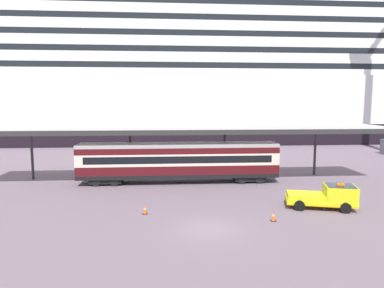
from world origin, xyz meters
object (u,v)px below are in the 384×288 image
(cruise_ship, at_px, (137,76))
(traffic_cone_near, at_px, (145,209))
(quay_bollard, at_px, (324,204))
(train_carriage, at_px, (179,161))
(traffic_cone_mid, at_px, (273,216))
(service_truck, at_px, (327,196))

(cruise_ship, relative_size, traffic_cone_near, 251.80)
(traffic_cone_near, xyz_separation_m, quay_bollard, (13.74, -0.10, 0.18))
(cruise_ship, xyz_separation_m, traffic_cone_near, (4.88, -52.01, -13.89))
(quay_bollard, bearing_deg, train_carriage, 137.44)
(train_carriage, distance_m, quay_bollard, 14.87)
(traffic_cone_near, distance_m, traffic_cone_mid, 9.34)
(cruise_ship, height_order, traffic_cone_mid, cruise_ship)
(train_carriage, distance_m, traffic_cone_mid, 13.73)
(cruise_ship, bearing_deg, service_truck, -69.78)
(service_truck, relative_size, traffic_cone_near, 8.04)
(cruise_ship, relative_size, service_truck, 31.31)
(train_carriage, relative_size, traffic_cone_mid, 28.88)
(service_truck, bearing_deg, traffic_cone_near, -178.74)
(quay_bollard, bearing_deg, cruise_ship, 109.66)
(train_carriage, distance_m, service_truck, 14.87)
(service_truck, height_order, traffic_cone_mid, service_truck)
(train_carriage, xyz_separation_m, quay_bollard, (10.88, -9.99, -1.78))
(cruise_ship, xyz_separation_m, quay_bollard, (18.62, -52.11, -13.71))
(traffic_cone_mid, height_order, quay_bollard, quay_bollard)
(traffic_cone_near, bearing_deg, service_truck, 1.26)
(train_carriage, xyz_separation_m, traffic_cone_near, (-2.86, -9.89, -1.96))
(service_truck, bearing_deg, train_carriage, 139.72)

